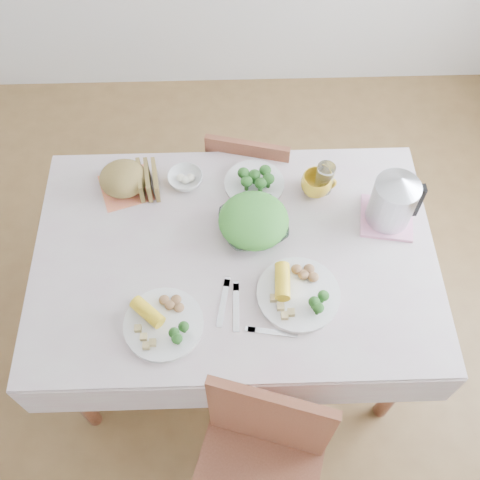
{
  "coord_description": "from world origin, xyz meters",
  "views": [
    {
      "loc": [
        -0.01,
        -1.08,
        2.55
      ],
      "look_at": [
        0.02,
        0.02,
        0.82
      ],
      "focal_mm": 42.0,
      "sensor_mm": 36.0,
      "label": 1
    }
  ],
  "objects_px": {
    "dinner_plate_right": "(298,295)",
    "yellow_mug": "(316,184)",
    "chair_far": "(254,169)",
    "electric_kettle": "(393,200)",
    "salad_bowl": "(253,225)",
    "dinner_plate_left": "(164,325)",
    "dining_table": "(236,299)"
  },
  "relations": [
    {
      "from": "dinner_plate_right",
      "to": "yellow_mug",
      "type": "bearing_deg",
      "value": 77.0
    },
    {
      "from": "chair_far",
      "to": "yellow_mug",
      "type": "bearing_deg",
      "value": 134.68
    },
    {
      "from": "chair_far",
      "to": "electric_kettle",
      "type": "xyz_separation_m",
      "value": [
        0.49,
        -0.51,
        0.42
      ]
    },
    {
      "from": "dinner_plate_right",
      "to": "electric_kettle",
      "type": "bearing_deg",
      "value": 41.14
    },
    {
      "from": "chair_far",
      "to": "electric_kettle",
      "type": "height_order",
      "value": "electric_kettle"
    },
    {
      "from": "salad_bowl",
      "to": "dinner_plate_left",
      "type": "distance_m",
      "value": 0.51
    },
    {
      "from": "dining_table",
      "to": "chair_far",
      "type": "distance_m",
      "value": 0.66
    },
    {
      "from": "dinner_plate_right",
      "to": "yellow_mug",
      "type": "height_order",
      "value": "yellow_mug"
    },
    {
      "from": "yellow_mug",
      "to": "electric_kettle",
      "type": "bearing_deg",
      "value": -28.15
    },
    {
      "from": "dining_table",
      "to": "yellow_mug",
      "type": "bearing_deg",
      "value": 40.29
    },
    {
      "from": "chair_far",
      "to": "salad_bowl",
      "type": "xyz_separation_m",
      "value": [
        -0.03,
        -0.55,
        0.33
      ]
    },
    {
      "from": "dining_table",
      "to": "salad_bowl",
      "type": "distance_m",
      "value": 0.44
    },
    {
      "from": "chair_far",
      "to": "dinner_plate_left",
      "type": "bearing_deg",
      "value": 83.0
    },
    {
      "from": "salad_bowl",
      "to": "dinner_plate_left",
      "type": "bearing_deg",
      "value": -129.88
    },
    {
      "from": "dining_table",
      "to": "salad_bowl",
      "type": "height_order",
      "value": "salad_bowl"
    },
    {
      "from": "dinner_plate_right",
      "to": "electric_kettle",
      "type": "height_order",
      "value": "electric_kettle"
    },
    {
      "from": "electric_kettle",
      "to": "chair_far",
      "type": "bearing_deg",
      "value": 150.96
    },
    {
      "from": "dining_table",
      "to": "electric_kettle",
      "type": "bearing_deg",
      "value": 13.05
    },
    {
      "from": "dinner_plate_left",
      "to": "electric_kettle",
      "type": "height_order",
      "value": "electric_kettle"
    },
    {
      "from": "salad_bowl",
      "to": "dinner_plate_left",
      "type": "relative_size",
      "value": 0.9
    },
    {
      "from": "dinner_plate_right",
      "to": "dining_table",
      "type": "bearing_deg",
      "value": 139.74
    },
    {
      "from": "salad_bowl",
      "to": "electric_kettle",
      "type": "xyz_separation_m",
      "value": [
        0.52,
        0.04,
        0.09
      ]
    },
    {
      "from": "dinner_plate_left",
      "to": "dinner_plate_right",
      "type": "distance_m",
      "value": 0.48
    },
    {
      "from": "chair_far",
      "to": "salad_bowl",
      "type": "distance_m",
      "value": 0.64
    },
    {
      "from": "salad_bowl",
      "to": "dinner_plate_right",
      "type": "relative_size",
      "value": 0.84
    },
    {
      "from": "dining_table",
      "to": "chair_far",
      "type": "xyz_separation_m",
      "value": [
        0.1,
        0.65,
        0.09
      ]
    },
    {
      "from": "dining_table",
      "to": "yellow_mug",
      "type": "height_order",
      "value": "yellow_mug"
    },
    {
      "from": "chair_far",
      "to": "dinner_plate_right",
      "type": "height_order",
      "value": "chair_far"
    },
    {
      "from": "dinner_plate_right",
      "to": "salad_bowl",
      "type": "bearing_deg",
      "value": 117.03
    },
    {
      "from": "chair_far",
      "to": "dinner_plate_right",
      "type": "xyz_separation_m",
      "value": [
        0.12,
        -0.84,
        0.31
      ]
    },
    {
      "from": "dining_table",
      "to": "dinner_plate_right",
      "type": "height_order",
      "value": "dinner_plate_right"
    },
    {
      "from": "dining_table",
      "to": "dinner_plate_right",
      "type": "relative_size",
      "value": 4.71
    }
  ]
}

